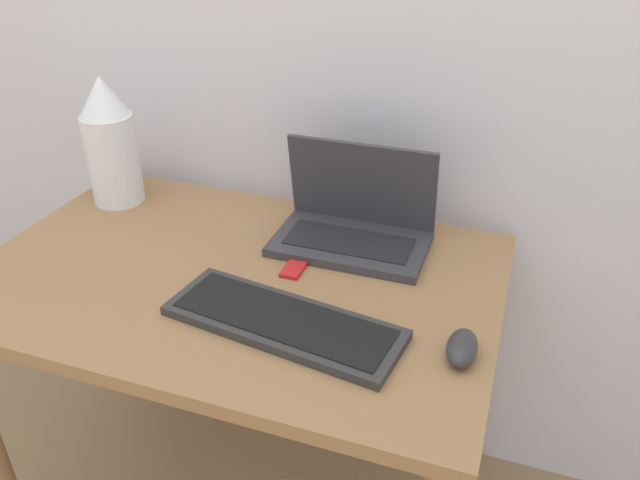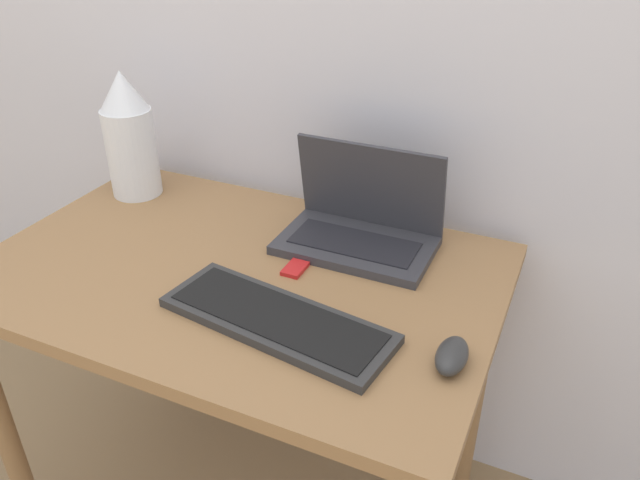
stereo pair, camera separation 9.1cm
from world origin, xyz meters
The scene contains 6 objects.
desk centered at (0.00, 0.35, 0.65)m, with size 1.07×0.70×0.76m.
laptop centered at (0.20, 0.55, 0.80)m, with size 0.33×0.21×0.22m.
keyboard centered at (0.16, 0.22, 0.77)m, with size 0.46×0.21×0.02m.
mouse centered at (0.48, 0.24, 0.78)m, with size 0.05×0.10×0.04m.
vase centered at (-0.42, 0.55, 0.91)m, with size 0.12×0.12×0.32m.
mp3_player centered at (0.11, 0.39, 0.76)m, with size 0.04×0.06×0.01m.
Camera 2 is at (0.61, -0.58, 1.46)m, focal length 35.00 mm.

